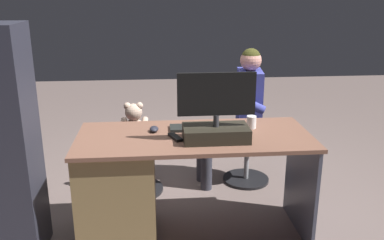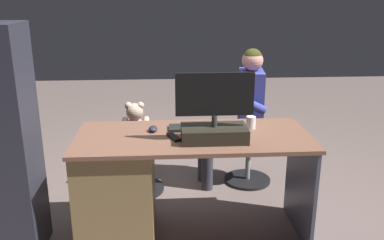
% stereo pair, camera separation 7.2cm
% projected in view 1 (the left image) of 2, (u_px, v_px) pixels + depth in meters
% --- Properties ---
extents(ground_plane, '(10.00, 10.00, 0.00)m').
position_uv_depth(ground_plane, '(190.00, 206.00, 3.39)').
color(ground_plane, '#6C5C57').
extents(desk, '(1.57, 0.68, 0.75)m').
position_uv_depth(desk, '(134.00, 185.00, 2.86)').
color(desk, brown).
rests_on(desk, ground_plane).
extents(monitor, '(0.50, 0.24, 0.44)m').
position_uv_depth(monitor, '(216.00, 122.00, 2.66)').
color(monitor, black).
rests_on(monitor, desk).
extents(keyboard, '(0.42, 0.14, 0.02)m').
position_uv_depth(keyboard, '(200.00, 127.00, 2.91)').
color(keyboard, black).
rests_on(keyboard, desk).
extents(computer_mouse, '(0.06, 0.10, 0.04)m').
position_uv_depth(computer_mouse, '(154.00, 129.00, 2.85)').
color(computer_mouse, '#252531').
rests_on(computer_mouse, desk).
extents(cup, '(0.07, 0.07, 0.09)m').
position_uv_depth(cup, '(251.00, 122.00, 2.92)').
color(cup, white).
rests_on(cup, desk).
extents(tv_remote, '(0.10, 0.16, 0.02)m').
position_uv_depth(tv_remote, '(175.00, 137.00, 2.72)').
color(tv_remote, black).
rests_on(tv_remote, desk).
extents(office_chair_teddy, '(0.46, 0.46, 0.47)m').
position_uv_depth(office_chair_teddy, '(136.00, 162.00, 3.57)').
color(office_chair_teddy, black).
rests_on(office_chair_teddy, ground_plane).
extents(teddy_bear, '(0.23, 0.23, 0.33)m').
position_uv_depth(teddy_bear, '(134.00, 123.00, 3.48)').
color(teddy_bear, '#C6A58F').
rests_on(teddy_bear, office_chair_teddy).
extents(visitor_chair, '(0.42, 0.42, 0.47)m').
position_uv_depth(visitor_chair, '(247.00, 152.00, 3.76)').
color(visitor_chair, black).
rests_on(visitor_chair, ground_plane).
extents(person, '(0.57, 0.52, 1.21)m').
position_uv_depth(person, '(239.00, 107.00, 3.62)').
color(person, '#3B4099').
rests_on(person, ground_plane).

